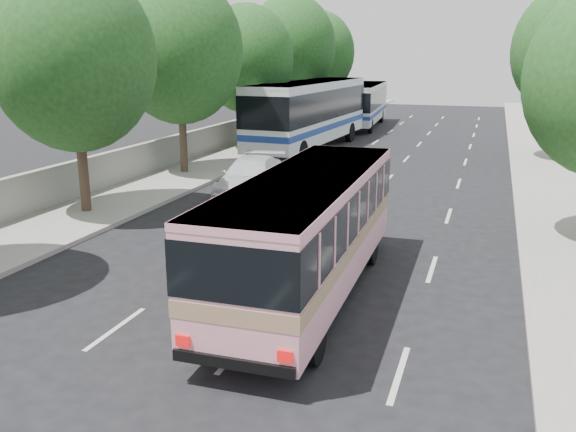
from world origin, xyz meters
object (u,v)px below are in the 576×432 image
at_px(pink_bus, 309,222).
at_px(tour_coach_rear, 364,101).
at_px(white_pickup, 251,177).
at_px(tour_coach_front, 309,109).
at_px(pink_taxi, 246,235).

distance_m(pink_bus, tour_coach_rear, 36.00).
relative_size(white_pickup, tour_coach_front, 0.38).
relative_size(pink_bus, pink_taxi, 2.08).
distance_m(pink_bus, pink_taxi, 3.26).
xyz_separation_m(pink_bus, white_pickup, (-5.43, 9.78, -1.10)).
height_order(pink_bus, tour_coach_rear, tour_coach_rear).
bearing_deg(white_pickup, pink_taxi, -75.84).
height_order(white_pickup, tour_coach_front, tour_coach_front).
bearing_deg(pink_taxi, tour_coach_front, 109.06).
distance_m(pink_bus, tour_coach_front, 23.48).
relative_size(pink_taxi, white_pickup, 0.86).
height_order(tour_coach_front, tour_coach_rear, tour_coach_front).
bearing_deg(white_pickup, tour_coach_front, 88.90).
bearing_deg(tour_coach_rear, white_pickup, -92.72).
relative_size(pink_taxi, tour_coach_front, 0.33).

